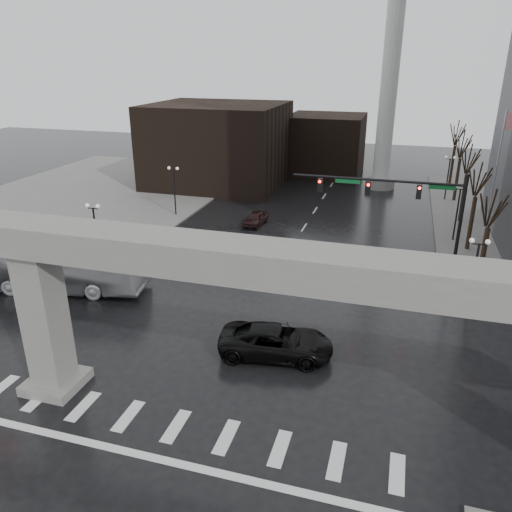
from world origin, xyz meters
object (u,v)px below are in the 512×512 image
at_px(city_bus, 52,265).
at_px(signal_mast_arm, 406,201).
at_px(pickup_truck, 276,342).
at_px(far_car, 256,218).

bearing_deg(city_bus, signal_mast_arm, -78.35).
xyz_separation_m(pickup_truck, far_car, (-7.60, 21.64, -0.22)).
relative_size(pickup_truck, city_bus, 0.47).
distance_m(signal_mast_arm, far_car, 17.02).
xyz_separation_m(pickup_truck, city_bus, (-17.18, 3.80, 0.97)).
height_order(pickup_truck, far_car, pickup_truck).
bearing_deg(signal_mast_arm, pickup_truck, -115.20).
distance_m(pickup_truck, far_car, 22.94).
xyz_separation_m(signal_mast_arm, pickup_truck, (-6.12, -13.00, -4.96)).
relative_size(signal_mast_arm, city_bus, 0.92).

